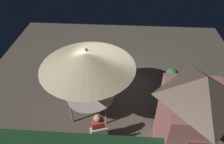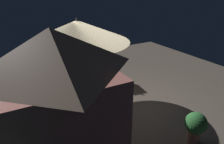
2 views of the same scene
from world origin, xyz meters
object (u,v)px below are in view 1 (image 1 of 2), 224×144
object	(u,v)px
garden_shed	(191,121)
person_in_red	(98,126)
bbq_grill	(64,68)
patio_table	(91,96)
patio_umbrella	(87,59)
potted_plant_by_shed	(172,76)
chair_near_shed	(99,134)
chair_far_side	(81,76)

from	to	relation	value
garden_shed	person_in_red	world-z (taller)	garden_shed
garden_shed	person_in_red	size ratio (longest dim) A/B	2.34
garden_shed	bbq_grill	size ratio (longest dim) A/B	2.45
patio_table	patio_umbrella	bearing A→B (deg)	116.57
garden_shed	potted_plant_by_shed	bearing A→B (deg)	-92.97
patio_umbrella	potted_plant_by_shed	xyz separation A→B (m)	(-2.94, -1.54, -1.76)
garden_shed	potted_plant_by_shed	distance (m)	3.18
chair_near_shed	bbq_grill	bearing A→B (deg)	-57.98
patio_umbrella	bbq_grill	distance (m)	2.22
patio_umbrella	potted_plant_by_shed	world-z (taller)	patio_umbrella
garden_shed	patio_umbrella	bearing A→B (deg)	-27.74
garden_shed	bbq_grill	distance (m)	4.87
bbq_grill	potted_plant_by_shed	distance (m)	4.16
chair_near_shed	person_in_red	bearing A→B (deg)	-72.18
chair_far_side	person_in_red	world-z (taller)	person_in_red
bbq_grill	chair_near_shed	size ratio (longest dim) A/B	1.33
patio_umbrella	chair_far_side	xyz separation A→B (m)	(0.57, -1.23, -1.71)
bbq_grill	person_in_red	size ratio (longest dim) A/B	0.95
bbq_grill	garden_shed	bearing A→B (deg)	145.60
bbq_grill	chair_far_side	world-z (taller)	bbq_grill
chair_far_side	person_in_red	size ratio (longest dim) A/B	0.71
patio_table	bbq_grill	xyz separation A→B (m)	(1.19, -1.26, 0.14)
patio_table	potted_plant_by_shed	size ratio (longest dim) A/B	2.02
chair_far_side	potted_plant_by_shed	distance (m)	3.53
person_in_red	potted_plant_by_shed	bearing A→B (deg)	-132.30
garden_shed	patio_table	xyz separation A→B (m)	(2.79, -1.47, -0.79)
bbq_grill	chair_far_side	size ratio (longest dim) A/B	1.33
patio_table	potted_plant_by_shed	bearing A→B (deg)	-152.42
patio_umbrella	person_in_red	world-z (taller)	patio_umbrella
person_in_red	garden_shed	bearing A→B (deg)	174.93
garden_shed	person_in_red	xyz separation A→B (m)	(2.38, -0.21, -0.71)
chair_near_shed	garden_shed	bearing A→B (deg)	176.84
potted_plant_by_shed	person_in_red	xyz separation A→B (m)	(2.54, 2.79, 0.32)
potted_plant_by_shed	patio_umbrella	bearing A→B (deg)	27.58
patio_table	person_in_red	bearing A→B (deg)	107.82
bbq_grill	person_in_red	bearing A→B (deg)	122.42
garden_shed	chair_far_side	bearing A→B (deg)	-38.75
person_in_red	patio_umbrella	bearing A→B (deg)	-72.18
patio_table	chair_near_shed	world-z (taller)	chair_near_shed
person_in_red	chair_far_side	bearing A→B (deg)	-68.57
bbq_grill	person_in_red	distance (m)	2.98
garden_shed	patio_table	distance (m)	3.25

